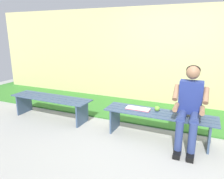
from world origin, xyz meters
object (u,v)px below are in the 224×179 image
Objects in this scene: person_seated at (190,104)px; book_open at (138,109)px; bench_near at (158,119)px; bench_far at (51,102)px; apple at (157,109)px.

book_open is at bearing -8.95° from person_seated.
book_open is (0.36, -0.03, 0.11)m from bench_near.
apple is (-2.16, -0.07, 0.15)m from bench_far.
book_open is at bearing -4.62° from bench_near.
person_seated reaches higher than apple.
bench_near is 4.38× the size of book_open.
person_seated is 0.87m from book_open.
bench_far is at bearing 0.00° from bench_near.
bench_near is 0.58m from person_seated.
bench_near is at bearing 176.47° from book_open.
bench_far is (2.20, 0.00, -0.00)m from bench_near.
apple is (0.04, -0.07, 0.15)m from bench_near.
book_open is (-1.84, -0.03, 0.12)m from bench_far.
apple is 0.21× the size of book_open.
bench_far is 20.25× the size of apple.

